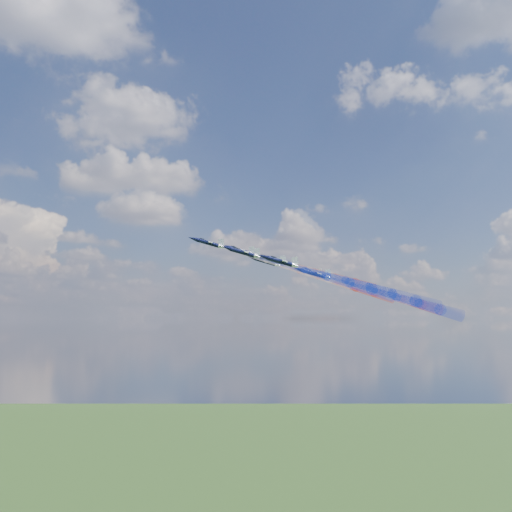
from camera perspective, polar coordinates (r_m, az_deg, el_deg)
name	(u,v)px	position (r m, az deg, el deg)	size (l,w,h in m)	color
jet_lead	(208,243)	(173.89, -4.76, 1.30)	(9.13, 11.41, 3.04)	black
trail_lead	(287,266)	(174.26, 3.12, -0.95)	(3.80, 39.67, 3.80)	white
jet_inner_left	(243,252)	(162.91, -1.32, 0.35)	(9.13, 11.41, 3.04)	black
trail_inner_left	(327,277)	(164.93, 7.02, -2.03)	(3.80, 39.67, 3.80)	#182FD2
jet_inner_right	(239,250)	(182.07, -1.68, 0.56)	(9.13, 11.41, 3.04)	black
trail_inner_right	(315,272)	(183.72, 5.80, -1.58)	(3.80, 39.67, 3.80)	red
jet_outer_left	(280,261)	(154.75, 2.38, -0.53)	(9.13, 11.41, 3.04)	black
trail_outer_left	(369,287)	(158.49, 11.05, -3.00)	(3.80, 39.67, 3.80)	#182FD2
jet_center_third	(270,259)	(174.23, 1.35, -0.34)	(9.13, 11.41, 3.04)	black
trail_center_third	(349,282)	(177.30, 9.09, -2.55)	(3.80, 39.67, 3.80)	white
jet_outer_right	(265,262)	(192.04, 0.93, -0.54)	(9.13, 11.41, 3.04)	black
trail_outer_right	(337,282)	(194.81, 7.98, -2.55)	(3.80, 39.67, 3.80)	red
jet_rear_left	(314,274)	(166.63, 5.72, -1.73)	(9.13, 11.41, 3.04)	black
trail_rear_left	(397,297)	(171.72, 13.68, -3.97)	(3.80, 39.67, 3.80)	#182FD2
jet_rear_right	(307,272)	(184.05, 5.05, -1.56)	(9.13, 11.41, 3.04)	black
trail_rear_right	(382,293)	(188.69, 12.30, -3.60)	(3.80, 39.67, 3.80)	red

